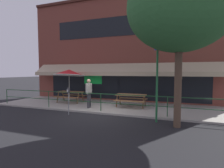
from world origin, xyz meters
The scene contains 10 objects.
ground_plane centered at (0.00, 0.00, 0.00)m, with size 120.00×120.00×0.00m, color black.
patio_deck centered at (0.00, 2.00, 0.05)m, with size 15.00×4.00×0.10m, color #9E998E.
restaurant_building centered at (0.00, 4.23, 3.92)m, with size 15.00×1.60×7.89m.
patio_railing centered at (0.00, 0.30, 0.80)m, with size 13.84×0.04×0.97m.
picnic_table_left centered at (-3.10, 2.09, 0.71)m, with size 1.80×1.42×0.76m.
picnic_table_centre centered at (1.27, 1.99, 0.71)m, with size 1.80×1.42×0.76m.
patio_umbrella_left centered at (-3.10, 1.99, 2.18)m, with size 2.14×2.14×2.39m.
pedestrian_walking centered at (-1.02, 0.90, 1.06)m, with size 0.27×0.62×1.71m.
parking_meter_near centered at (-1.43, -0.61, 1.15)m, with size 0.15×0.16×1.42m.
street_sign_pole centered at (3.01, -0.45, 2.40)m, with size 0.28×0.09×4.68m.
Camera 1 is at (3.73, -8.31, 2.23)m, focal length 28.00 mm.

